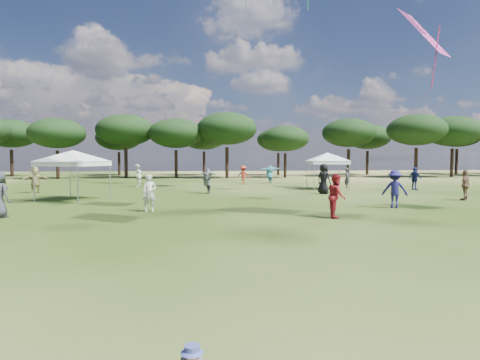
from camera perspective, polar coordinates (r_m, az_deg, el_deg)
name	(u,v)px	position (r m, az deg, el deg)	size (l,w,h in m)	color
tree_line	(218,133)	(49.59, -3.19, 6.74)	(108.78, 17.63, 7.77)	black
tent_left	(73,153)	(23.58, -22.67, 3.61)	(5.37, 5.37, 3.00)	gray
tent_right	(327,154)	(30.07, 12.33, 3.59)	(5.39, 5.39, 2.99)	gray
festival_crowd	(225,180)	(25.93, -2.14, -0.04)	(28.82, 22.38, 1.93)	black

